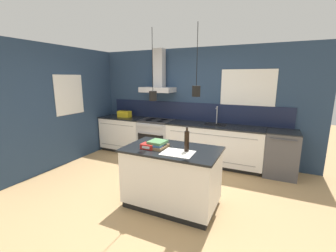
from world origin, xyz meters
The scene contains 13 objects.
ground_plane centered at (0.00, 0.00, 0.00)m, with size 16.00×16.00×0.00m, color tan.
wall_back centered at (-0.04, 2.00, 1.35)m, with size 5.60×2.37×2.60m.
wall_left centered at (-2.43, 0.70, 1.30)m, with size 0.08×3.80×2.60m.
counter_run_left centered at (-1.78, 1.69, 0.46)m, with size 1.19×0.64×0.91m.
counter_run_sink centered at (0.65, 1.69, 0.46)m, with size 2.11×0.64×1.30m.
oven_range centered at (-0.79, 1.69, 0.46)m, with size 0.79×0.66×0.91m.
dishwasher centered at (2.00, 1.69, 0.46)m, with size 0.60×0.65×0.91m.
kitchen_island centered at (0.48, -0.22, 0.46)m, with size 1.40×0.84×0.91m.
bottle_on_island centered at (0.72, -0.26, 1.06)m, with size 0.07×0.07×0.36m.
book_stack centered at (0.28, -0.28, 0.96)m, with size 0.27×0.31×0.11m.
red_supply_box centered at (0.17, -0.36, 0.95)m, with size 0.20×0.16×0.07m.
paper_pile centered at (0.64, -0.37, 0.91)m, with size 0.44×0.35×0.01m.
yellow_toolbox centered at (-1.74, 1.69, 0.99)m, with size 0.34×0.18×0.19m.
Camera 1 is at (1.76, -3.09, 1.93)m, focal length 24.00 mm.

